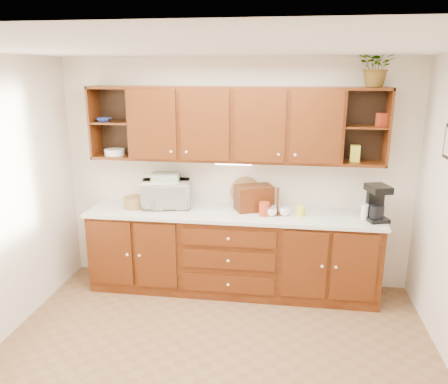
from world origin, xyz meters
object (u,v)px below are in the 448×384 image
(microwave, at_px, (166,194))
(coffee_maker, at_px, (377,203))
(potted_plant, at_px, (377,66))
(bread_box, at_px, (254,198))

(microwave, distance_m, coffee_maker, 2.30)
(microwave, height_order, potted_plant, potted_plant)
(microwave, relative_size, potted_plant, 1.35)
(microwave, xyz_separation_m, coffee_maker, (2.29, -0.13, 0.03))
(bread_box, bearing_deg, coffee_maker, -29.64)
(bread_box, bearing_deg, microwave, 158.15)
(microwave, xyz_separation_m, bread_box, (1.00, 0.02, -0.01))
(coffee_maker, relative_size, potted_plant, 0.94)
(coffee_maker, distance_m, potted_plant, 1.38)
(coffee_maker, bearing_deg, bread_box, 156.56)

